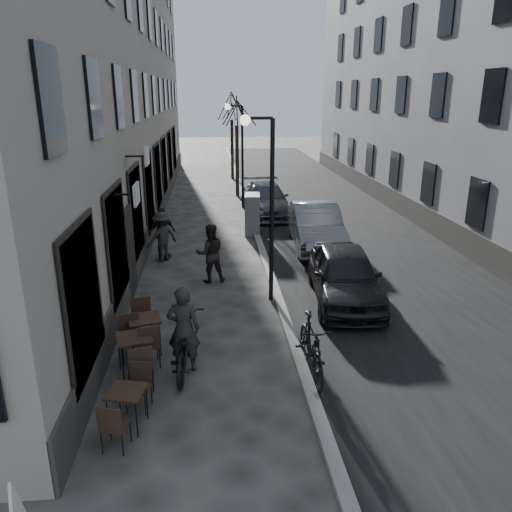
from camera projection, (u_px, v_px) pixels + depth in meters
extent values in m
plane|color=#33312E|center=(313.00, 437.00, 8.54)|extent=(120.00, 120.00, 0.00)
cube|color=black|center=(325.00, 215.00, 24.01)|extent=(7.30, 60.00, 0.00)
cube|color=gray|center=(250.00, 215.00, 23.67)|extent=(0.25, 60.00, 0.12)
cube|color=gray|center=(103.00, 33.00, 21.12)|extent=(4.00, 35.00, 16.00)
cube|color=slate|center=(454.00, 37.00, 22.47)|extent=(4.00, 35.00, 16.00)
cylinder|color=black|center=(272.00, 214.00, 13.43)|extent=(0.12, 0.12, 5.00)
cylinder|color=black|center=(259.00, 118.00, 12.62)|extent=(0.70, 0.08, 0.08)
sphere|color=#FFF2CC|center=(245.00, 120.00, 12.60)|extent=(0.28, 0.28, 0.28)
cylinder|color=black|center=(242.00, 158.00, 24.78)|extent=(0.12, 0.12, 5.00)
cylinder|color=black|center=(235.00, 106.00, 23.97)|extent=(0.70, 0.08, 0.08)
sphere|color=#FFF2CC|center=(228.00, 107.00, 23.95)|extent=(0.28, 0.28, 0.28)
cylinder|color=black|center=(237.00, 161.00, 27.78)|extent=(0.20, 0.20, 3.90)
cylinder|color=black|center=(232.00, 150.00, 33.46)|extent=(0.20, 0.20, 3.90)
cube|color=black|center=(126.00, 391.00, 8.58)|extent=(0.73, 0.73, 0.04)
cylinder|color=black|center=(108.00, 418.00, 8.49)|extent=(0.02, 0.02, 0.71)
cylinder|color=black|center=(137.00, 420.00, 8.43)|extent=(0.02, 0.02, 0.71)
cylinder|color=black|center=(119.00, 400.00, 8.97)|extent=(0.02, 0.02, 0.71)
cylinder|color=black|center=(147.00, 402.00, 8.91)|extent=(0.02, 0.02, 0.71)
cube|color=black|center=(134.00, 337.00, 10.25)|extent=(0.86, 0.86, 0.04)
cylinder|color=black|center=(123.00, 365.00, 10.02)|extent=(0.03, 0.03, 0.81)
cylinder|color=black|center=(152.00, 360.00, 10.23)|extent=(0.03, 0.03, 0.81)
cylinder|color=black|center=(119.00, 352.00, 10.53)|extent=(0.03, 0.03, 0.81)
cylinder|color=black|center=(147.00, 347.00, 10.74)|extent=(0.03, 0.03, 0.81)
cube|color=black|center=(144.00, 319.00, 11.10)|extent=(0.83, 0.83, 0.04)
cylinder|color=black|center=(134.00, 344.00, 10.88)|extent=(0.03, 0.03, 0.80)
cylinder|color=black|center=(160.00, 340.00, 11.05)|extent=(0.03, 0.03, 0.80)
cylinder|color=black|center=(131.00, 332.00, 11.41)|extent=(0.03, 0.03, 0.80)
cylinder|color=black|center=(157.00, 329.00, 11.58)|extent=(0.03, 0.03, 0.80)
cube|color=slate|center=(252.00, 214.00, 20.58)|extent=(0.70, 1.15, 1.66)
imported|color=black|center=(184.00, 345.00, 10.47)|extent=(0.94, 2.25, 1.15)
imported|color=#2A2724|center=(184.00, 329.00, 10.35)|extent=(0.72, 0.51, 1.89)
imported|color=black|center=(210.00, 253.00, 15.30)|extent=(0.99, 0.83, 1.84)
imported|color=#2D2B27|center=(162.00, 237.00, 17.25)|extent=(1.29, 1.18, 1.73)
imported|color=black|center=(162.00, 233.00, 17.56)|extent=(1.11, 1.01, 1.82)
imported|color=black|center=(345.00, 275.00, 13.95)|extent=(2.23, 4.62, 1.52)
imported|color=gray|center=(316.00, 226.00, 18.85)|extent=(1.98, 4.96, 1.61)
imported|color=#3C3F47|center=(266.00, 199.00, 23.92)|extent=(2.06, 5.06, 1.47)
imported|color=black|center=(311.00, 347.00, 10.26)|extent=(0.63, 2.11, 1.26)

